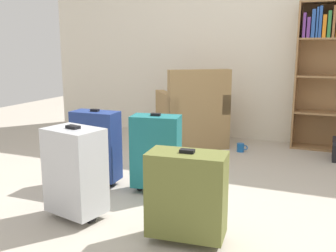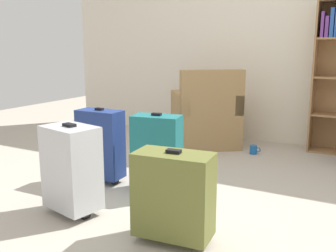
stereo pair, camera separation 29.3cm
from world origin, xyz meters
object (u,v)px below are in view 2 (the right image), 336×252
object	(u,v)px
suitcase_navy_blue	(101,144)
armchair	(206,119)
mug	(254,150)
suitcase_teal	(157,151)
suitcase_silver	(72,168)
suitcase_olive	(174,195)

from	to	relation	value
suitcase_navy_blue	armchair	bearing A→B (deg)	79.08
mug	suitcase_teal	bearing A→B (deg)	-104.70
armchair	mug	bearing A→B (deg)	-9.07
suitcase_teal	suitcase_navy_blue	xyz separation A→B (m)	(-0.53, -0.03, 0.00)
armchair	mug	size ratio (longest dim) A/B	8.17
suitcase_navy_blue	suitcase_silver	bearing A→B (deg)	-69.25
suitcase_teal	suitcase_navy_blue	distance (m)	0.53
suitcase_silver	mug	bearing A→B (deg)	72.02
suitcase_olive	suitcase_navy_blue	size ratio (longest dim) A/B	0.88
armchair	suitcase_olive	xyz separation A→B (m)	(0.73, -2.21, -0.02)
suitcase_olive	suitcase_silver	distance (m)	0.80
armchair	suitcase_silver	distance (m)	2.19
suitcase_olive	suitcase_navy_blue	distance (m)	1.21
armchair	suitcase_silver	bearing A→B (deg)	-91.87
armchair	suitcase_teal	distance (m)	1.56
suitcase_teal	suitcase_silver	world-z (taller)	suitcase_silver
armchair	suitcase_olive	distance (m)	2.32
armchair	suitcase_navy_blue	world-z (taller)	armchair
mug	suitcase_navy_blue	bearing A→B (deg)	-121.65
suitcase_olive	suitcase_teal	distance (m)	0.83
suitcase_olive	suitcase_navy_blue	bearing A→B (deg)	148.34
suitcase_navy_blue	mug	bearing A→B (deg)	58.35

